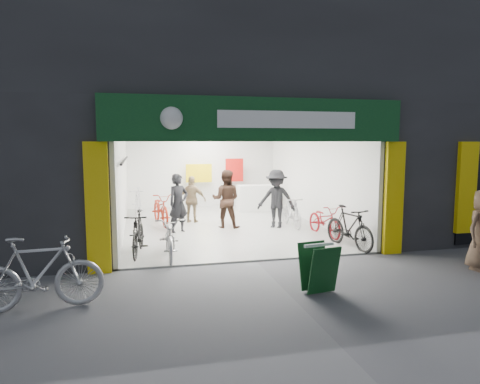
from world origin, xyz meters
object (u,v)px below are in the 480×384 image
object	(u,v)px
bike_left_front	(170,237)
bike_right_front	(349,228)
parked_bike	(38,273)
sandwich_board	(319,267)

from	to	relation	value
bike_left_front	bike_right_front	size ratio (longest dim) A/B	1.06
parked_bike	sandwich_board	distance (m)	4.53
bike_left_front	sandwich_board	distance (m)	3.68
bike_left_front	sandwich_board	xyz separation A→B (m)	(2.32, -2.86, -0.02)
parked_bike	sandwich_board	size ratio (longest dim) A/B	2.32
sandwich_board	bike_right_front	bearing A→B (deg)	44.95
parked_bike	bike_right_front	bearing A→B (deg)	-74.12
bike_left_front	sandwich_board	world-z (taller)	bike_left_front
bike_left_front	bike_right_front	world-z (taller)	bike_right_front
parked_bike	sandwich_board	bearing A→B (deg)	-98.13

